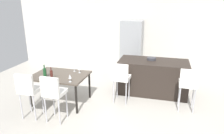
% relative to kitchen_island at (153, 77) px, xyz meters
% --- Properties ---
extents(ground_plane, '(10.00, 10.00, 0.00)m').
position_rel_kitchen_island_xyz_m(ground_plane, '(-0.39, -1.11, -0.46)').
color(ground_plane, '#ADA89E').
extents(back_wall, '(10.00, 0.12, 2.90)m').
position_rel_kitchen_island_xyz_m(back_wall, '(-0.39, 1.96, 0.99)').
color(back_wall, beige).
rests_on(back_wall, ground_plane).
extents(kitchen_island, '(1.86, 0.90, 0.92)m').
position_rel_kitchen_island_xyz_m(kitchen_island, '(0.00, 0.00, 0.00)').
color(kitchen_island, black).
rests_on(kitchen_island, ground_plane).
extents(bar_chair_left, '(0.42, 0.42, 1.05)m').
position_rel_kitchen_island_xyz_m(bar_chair_left, '(-0.72, -0.83, 0.24)').
color(bar_chair_left, white).
rests_on(bar_chair_left, ground_plane).
extents(bar_chair_middle, '(0.41, 0.41, 1.05)m').
position_rel_kitchen_island_xyz_m(bar_chair_middle, '(0.85, -0.83, 0.24)').
color(bar_chair_middle, white).
rests_on(bar_chair_middle, ground_plane).
extents(dining_table, '(1.33, 0.96, 0.74)m').
position_rel_kitchen_island_xyz_m(dining_table, '(-2.18, -1.19, 0.22)').
color(dining_table, '#4C4238').
rests_on(dining_table, ground_plane).
extents(dining_chair_near, '(0.41, 0.41, 1.05)m').
position_rel_kitchen_island_xyz_m(dining_chair_near, '(-2.48, -2.03, 0.24)').
color(dining_chair_near, white).
rests_on(dining_chair_near, ground_plane).
extents(dining_chair_far, '(0.41, 0.41, 1.05)m').
position_rel_kitchen_island_xyz_m(dining_chair_far, '(-1.88, -2.03, 0.24)').
color(dining_chair_far, white).
rests_on(dining_chair_far, ground_plane).
extents(wine_bottle_left, '(0.06, 0.06, 0.29)m').
position_rel_kitchen_island_xyz_m(wine_bottle_left, '(-2.22, -1.50, 0.39)').
color(wine_bottle_left, '#471E19').
rests_on(wine_bottle_left, dining_table).
extents(wine_bottle_middle, '(0.08, 0.08, 0.31)m').
position_rel_kitchen_island_xyz_m(wine_bottle_middle, '(-2.43, -1.44, 0.40)').
color(wine_bottle_middle, '#194723').
rests_on(wine_bottle_middle, dining_table).
extents(wine_glass_right, '(0.07, 0.07, 0.17)m').
position_rel_kitchen_island_xyz_m(wine_glass_right, '(-1.73, -1.55, 0.40)').
color(wine_glass_right, silver).
rests_on(wine_glass_right, dining_table).
extents(wine_glass_far, '(0.07, 0.07, 0.17)m').
position_rel_kitchen_island_xyz_m(wine_glass_far, '(-1.77, -0.94, 0.40)').
color(wine_glass_far, silver).
rests_on(wine_glass_far, dining_table).
extents(wine_glass_near, '(0.07, 0.07, 0.17)m').
position_rel_kitchen_island_xyz_m(wine_glass_near, '(-1.94, -0.86, 0.40)').
color(wine_glass_near, silver).
rests_on(wine_glass_near, dining_table).
extents(refrigerator, '(0.72, 0.68, 1.84)m').
position_rel_kitchen_island_xyz_m(refrigerator, '(-0.86, 1.52, 0.46)').
color(refrigerator, '#939699').
rests_on(refrigerator, ground_plane).
extents(fruit_bowl, '(0.25, 0.25, 0.07)m').
position_rel_kitchen_island_xyz_m(fruit_bowl, '(-0.07, 0.08, 0.50)').
color(fruit_bowl, '#333338').
rests_on(fruit_bowl, kitchen_island).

